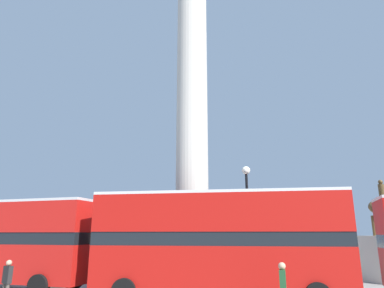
{
  "coord_description": "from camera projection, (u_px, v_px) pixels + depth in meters",
  "views": [
    {
      "loc": [
        4.44,
        -19.88,
        2.7
      ],
      "look_at": [
        0.0,
        0.0,
        8.07
      ],
      "focal_mm": 32.0,
      "sensor_mm": 36.0,
      "label": 1
    }
  ],
  "objects": [
    {
      "name": "bus_a",
      "position": [
        219.0,
        240.0,
        14.67
      ],
      "size": [
        10.67,
        3.32,
        4.46
      ],
      "rotation": [
        0.0,
        0.0,
        0.06
      ],
      "color": "#B7140F",
      "rests_on": "ground_plane"
    },
    {
      "name": "pedestrian_near_lamp",
      "position": [
        283.0,
        288.0,
        10.9
      ],
      "size": [
        0.24,
        0.49,
        1.81
      ],
      "rotation": [
        0.0,
        0.0,
        4.65
      ],
      "color": "#4C473D",
      "rests_on": "ground_plane"
    },
    {
      "name": "street_lamp",
      "position": [
        248.0,
        217.0,
        17.6
      ],
      "size": [
        0.43,
        0.43,
        6.2
      ],
      "color": "black",
      "rests_on": "ground_plane"
    },
    {
      "name": "bus_c",
      "position": [
        0.0,
        240.0,
        17.54
      ],
      "size": [
        10.84,
        3.44,
        4.31
      ],
      "rotation": [
        0.0,
        0.0,
        -0.08
      ],
      "color": "red",
      "rests_on": "ground_plane"
    },
    {
      "name": "ground_plane",
      "position": [
        192.0,
        284.0,
        19.01
      ],
      "size": [
        200.0,
        200.0,
        0.0
      ],
      "primitive_type": "plane",
      "color": "gray"
    },
    {
      "name": "pedestrian_by_plinth",
      "position": [
        7.0,
        280.0,
        13.35
      ],
      "size": [
        0.48,
        0.35,
        1.7
      ],
      "rotation": [
        0.0,
        0.0,
        5.87
      ],
      "color": "#4C473D",
      "rests_on": "ground_plane"
    },
    {
      "name": "monument_column",
      "position": [
        192.0,
        134.0,
        21.24
      ],
      "size": [
        4.88,
        4.88,
        22.02
      ],
      "color": "beige",
      "rests_on": "ground_plane"
    }
  ]
}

